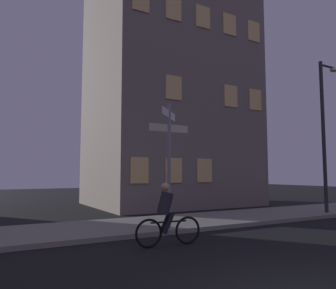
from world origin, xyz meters
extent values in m
cube|color=gray|center=(0.00, 7.55, 0.07)|extent=(40.00, 3.36, 0.14)
cylinder|color=gray|center=(0.84, 6.18, 2.12)|extent=(0.12, 0.12, 3.96)
cube|color=white|center=(0.84, 6.18, 3.75)|extent=(1.05, 1.05, 0.24)
cube|color=beige|center=(0.84, 6.18, 3.29)|extent=(1.41, 0.03, 0.24)
cylinder|color=#2D2D30|center=(9.03, 6.48, 3.56)|extent=(0.16, 0.16, 6.85)
cylinder|color=#2D2D30|center=(9.51, 6.48, 6.84)|extent=(0.95, 0.10, 0.10)
ellipsoid|color=#F9E099|center=(9.99, 6.48, 6.74)|extent=(0.44, 0.28, 0.20)
torus|color=black|center=(0.47, 4.54, 0.36)|extent=(0.72, 0.12, 0.72)
torus|color=black|center=(-0.62, 4.64, 0.36)|extent=(0.72, 0.12, 0.72)
cylinder|color=black|center=(-0.07, 4.59, 0.61)|extent=(1.00, 0.13, 0.04)
cylinder|color=#26262D|center=(-0.17, 4.60, 1.08)|extent=(0.48, 0.36, 0.61)
sphere|color=tan|center=(-0.17, 4.60, 1.50)|extent=(0.22, 0.22, 0.22)
cylinder|color=black|center=(-0.12, 4.68, 0.58)|extent=(0.35, 0.15, 0.55)
cylinder|color=black|center=(-0.13, 4.51, 0.58)|extent=(0.35, 0.15, 0.55)
cube|color=slate|center=(5.60, 14.40, 9.69)|extent=(9.11, 7.00, 19.38)
cube|color=#F2C672|center=(1.95, 10.87, 2.00)|extent=(0.90, 0.06, 1.20)
cube|color=#F2C672|center=(3.77, 10.87, 2.00)|extent=(0.90, 0.06, 1.20)
cube|color=#F2C672|center=(5.60, 10.87, 2.00)|extent=(0.90, 0.06, 1.20)
cube|color=#F2C672|center=(3.77, 10.87, 6.09)|extent=(0.90, 0.06, 1.20)
cube|color=#F2C672|center=(7.42, 10.87, 6.09)|extent=(0.90, 0.06, 1.20)
cube|color=#F2C672|center=(9.24, 10.87, 6.09)|extent=(0.90, 0.06, 1.20)
cube|color=#F2C672|center=(3.77, 10.87, 10.19)|extent=(0.90, 0.06, 1.20)
cube|color=#F2C672|center=(5.60, 10.87, 10.19)|extent=(0.90, 0.06, 1.20)
cube|color=#F2C672|center=(7.42, 10.87, 10.19)|extent=(0.90, 0.06, 1.20)
cube|color=#F2C672|center=(9.24, 10.87, 10.19)|extent=(0.90, 0.06, 1.20)
camera|label=1|loc=(-4.30, -2.85, 1.84)|focal=35.06mm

